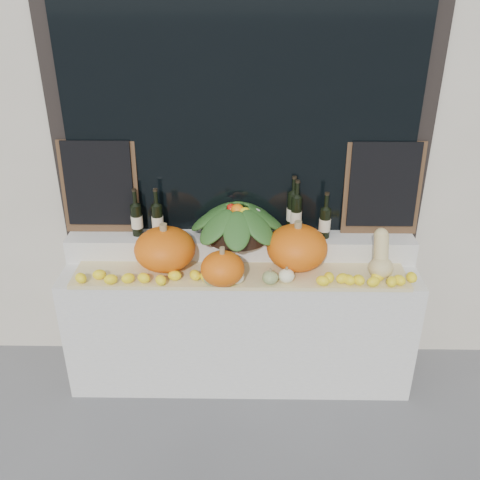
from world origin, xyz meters
name	(u,v)px	position (x,y,z in m)	size (l,w,h in m)	color
storefront_facade	(242,32)	(0.00, 2.25, 2.25)	(7.00, 0.94, 4.50)	beige
display_sill	(240,322)	(0.00, 1.52, 0.44)	(2.30, 0.55, 0.88)	silver
rear_tier	(240,246)	(0.00, 1.68, 0.96)	(2.30, 0.25, 0.16)	silver
straw_bedding	(240,276)	(0.00, 1.40, 0.89)	(2.10, 0.32, 0.03)	tan
pumpkin_left	(165,249)	(-0.48, 1.47, 1.04)	(0.39, 0.39, 0.27)	orange
pumpkin_right	(297,248)	(0.36, 1.49, 1.05)	(0.39, 0.39, 0.28)	orange
pumpkin_center	(223,269)	(-0.10, 1.29, 1.01)	(0.27, 0.27, 0.21)	orange
butternut_squash	(381,258)	(0.87, 1.40, 1.03)	(0.15, 0.21, 0.29)	#D6BF7D
decorative_gourds	(241,276)	(0.01, 1.29, 0.96)	(0.56, 0.15, 0.16)	#38671E
lemon_heap	(240,279)	(0.00, 1.29, 0.94)	(2.20, 0.16, 0.06)	yellow
produce_bowl	(237,221)	(-0.02, 1.66, 1.15)	(0.66, 0.66, 0.24)	black
wine_bottle_far_left	(137,219)	(-0.68, 1.67, 1.15)	(0.08, 0.08, 0.33)	black
wine_bottle_near_left	(158,220)	(-0.54, 1.66, 1.15)	(0.08, 0.08, 0.33)	black
wine_bottle_tall	(293,212)	(0.35, 1.73, 1.18)	(0.08, 0.08, 0.40)	black
wine_bottle_near_right	(296,215)	(0.36, 1.71, 1.18)	(0.08, 0.08, 0.38)	black
wine_bottle_far_right	(325,222)	(0.55, 1.66, 1.15)	(0.08, 0.08, 0.32)	black
chalkboard_left	(99,185)	(-0.92, 1.74, 1.36)	(0.50, 0.08, 0.62)	#4C331E
chalkboard_right	(383,187)	(0.92, 1.74, 1.36)	(0.50, 0.08, 0.62)	#4C331E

